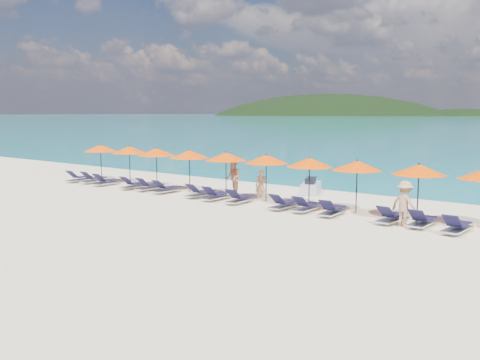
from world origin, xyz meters
The scene contains 31 objects.
ground centered at (0.00, 0.00, 0.00)m, with size 1400.00×1400.00×0.00m, color beige.
headland_main centered at (-300.00, 540.00, -38.00)m, with size 374.00×242.00×126.50m.
headland_small centered at (-150.00, 560.00, -35.00)m, with size 162.00×126.00×85.50m.
jetski centered at (0.46, 8.41, 0.33)m, with size 1.65×2.40×0.80m.
beachgoer_a centered at (-0.11, 4.76, 0.76)m, with size 0.55×0.36×1.52m, color tan.
beachgoer_b centered at (-2.17, 5.15, 0.92)m, with size 0.90×0.52×1.85m, color tan.
beachgoer_c centered at (7.46, 3.41, 0.86)m, with size 1.11×0.52×1.72m, color tan.
umbrella_0 centered at (-12.38, 4.78, 2.02)m, with size 2.10×2.10×2.28m.
umbrella_1 centered at (-9.91, 4.98, 2.02)m, with size 2.10×2.10×2.28m.
umbrella_2 centered at (-7.35, 4.75, 2.02)m, with size 2.10×2.10×2.28m.
umbrella_3 centered at (-4.82, 4.77, 2.02)m, with size 2.10×2.10×2.28m.
umbrella_4 centered at (-2.36, 4.84, 2.02)m, with size 2.10×2.10×2.28m.
umbrella_5 centered at (0.09, 4.89, 2.02)m, with size 2.10×2.10×2.28m.
umbrella_6 centered at (2.57, 4.71, 2.02)m, with size 2.10×2.10×2.28m.
umbrella_7 centered at (4.86, 4.73, 2.02)m, with size 2.10×2.10×2.28m.
umbrella_8 centered at (7.45, 4.79, 2.02)m, with size 2.10×2.10×2.28m.
lounger_0 centered at (-12.93, 3.54, 0.24)m, with size 0.77×1.75×0.66m.
lounger_1 centered at (-11.74, 3.73, 0.24)m, with size 0.77×1.75×0.66m.
lounger_2 centered at (-10.34, 3.55, 0.24)m, with size 0.75×1.74×0.66m.
lounger_3 centered at (-8.01, 3.63, 0.24)m, with size 0.63×1.70×0.66m.
lounger_4 centered at (-6.81, 3.76, 0.24)m, with size 0.63×1.70×0.66m.
lounger_5 centered at (-5.49, 3.69, 0.24)m, with size 0.65×1.71×0.66m.
lounger_6 centered at (-3.09, 3.72, 0.24)m, with size 0.70×1.73×0.66m.
lounger_7 centered at (-1.93, 3.56, 0.24)m, with size 0.73×1.74×0.66m.
lounger_8 centered at (-0.48, 3.56, 0.24)m, with size 0.76×1.75×0.66m.
lounger_9 centered at (1.99, 3.59, 0.24)m, with size 0.68×1.72×0.66m.
lounger_10 centered at (3.06, 3.71, 0.24)m, with size 0.65×1.71×0.66m.
lounger_11 centered at (4.36, 3.59, 0.24)m, with size 0.77×1.75×0.66m.
lounger_12 centered at (6.87, 3.70, 0.24)m, with size 0.75×1.74×0.66m.
lounger_13 centered at (8.01, 3.76, 0.24)m, with size 0.63×1.70×0.66m.
lounger_14 centered at (9.33, 3.51, 0.24)m, with size 0.70×1.73×0.66m.
Camera 1 is at (14.78, -15.66, 4.24)m, focal length 40.00 mm.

